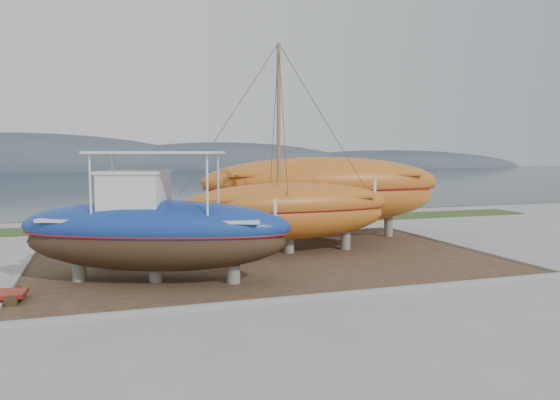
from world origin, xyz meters
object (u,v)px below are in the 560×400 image
object	(u,v)px
white_dinghy	(140,246)
orange_sailboat	(289,150)
blue_caique	(155,217)
orange_bare_hull	(322,199)

from	to	relation	value
white_dinghy	orange_sailboat	size ratio (longest dim) A/B	0.45
blue_caique	orange_sailboat	bearing A→B (deg)	52.81
white_dinghy	orange_sailboat	bearing A→B (deg)	-23.89
blue_caique	orange_sailboat	world-z (taller)	orange_sailboat
blue_caique	white_dinghy	xyz separation A→B (m)	(-0.23, 3.65, -1.54)
white_dinghy	orange_bare_hull	bearing A→B (deg)	-3.93
blue_caique	orange_bare_hull	distance (m)	11.15
blue_caique	white_dinghy	distance (m)	3.96
blue_caique	orange_bare_hull	bearing A→B (deg)	59.39
blue_caique	white_dinghy	bearing A→B (deg)	115.44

